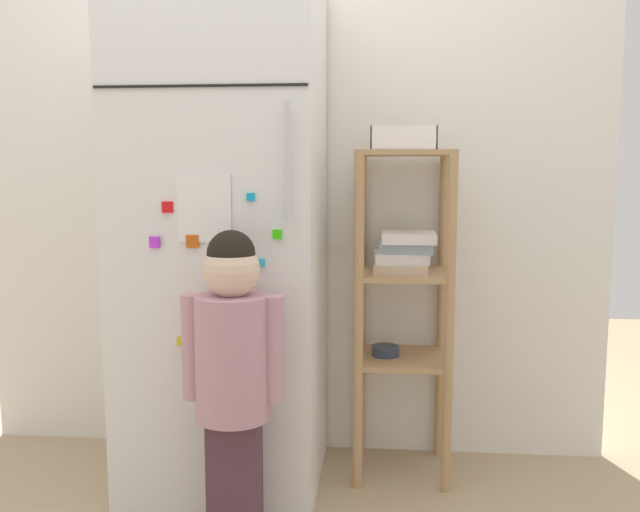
% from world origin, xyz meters
% --- Properties ---
extents(ground_plane, '(6.00, 6.00, 0.00)m').
position_xyz_m(ground_plane, '(0.00, 0.00, 0.00)').
color(ground_plane, tan).
extents(kitchen_wall_back, '(2.56, 0.03, 2.33)m').
position_xyz_m(kitchen_wall_back, '(0.00, 0.35, 1.17)').
color(kitchen_wall_back, silver).
rests_on(kitchen_wall_back, ground).
extents(refrigerator, '(0.69, 0.64, 1.83)m').
position_xyz_m(refrigerator, '(-0.19, 0.02, 0.92)').
color(refrigerator, white).
rests_on(refrigerator, ground).
extents(child_standing, '(0.32, 0.23, 0.98)m').
position_xyz_m(child_standing, '(-0.07, -0.41, 0.60)').
color(child_standing, '#52323D').
rests_on(child_standing, ground).
extents(pantry_shelf_unit, '(0.36, 0.36, 1.23)m').
position_xyz_m(pantry_shelf_unit, '(0.46, 0.14, 0.75)').
color(pantry_shelf_unit, tan).
rests_on(pantry_shelf_unit, ground).
extents(fruit_bin, '(0.24, 0.15, 0.09)m').
position_xyz_m(fruit_bin, '(0.46, 0.16, 1.27)').
color(fruit_bin, white).
rests_on(fruit_bin, pantry_shelf_unit).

